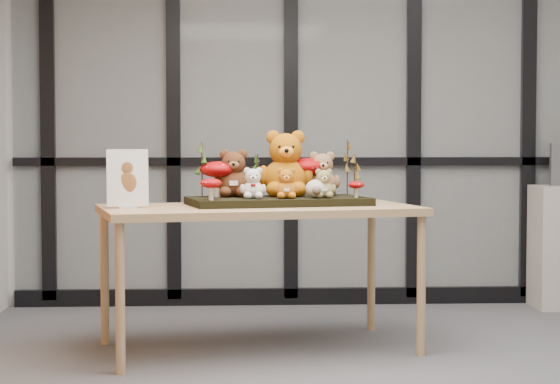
{
  "coord_description": "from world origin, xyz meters",
  "views": [
    {
      "loc": [
        -0.91,
        -4.89,
        1.21
      ],
      "look_at": [
        -0.61,
        0.83,
        0.91
      ],
      "focal_mm": 65.0,
      "sensor_mm": 36.0,
      "label": 1
    }
  ],
  "objects": [
    {
      "name": "mushroom_back_left",
      "position": [
        -0.97,
        1.03,
        0.99
      ],
      "size": [
        0.21,
        0.21,
        0.23
      ],
      "primitive_type": null,
      "color": "#910407",
      "rests_on": "diorama_tray"
    },
    {
      "name": "bear_tan_back",
      "position": [
        -0.34,
        1.14,
        1.02
      ],
      "size": [
        0.26,
        0.24,
        0.29
      ],
      "primitive_type": null,
      "rotation": [
        0.0,
        0.0,
        0.22
      ],
      "color": "olive",
      "rests_on": "diorama_tray"
    },
    {
      "name": "glass_partition",
      "position": [
        -0.0,
        2.47,
        1.42
      ],
      "size": [
        4.9,
        0.06,
        2.78
      ],
      "color": "#2D383F",
      "rests_on": "floor"
    },
    {
      "name": "bear_beige_small",
      "position": [
        -0.36,
        0.88,
        0.97
      ],
      "size": [
        0.17,
        0.16,
        0.19
      ],
      "primitive_type": null,
      "rotation": [
        0.0,
        0.0,
        0.22
      ],
      "color": "#94854F",
      "rests_on": "diorama_tray"
    },
    {
      "name": "sprig_green_far_left",
      "position": [
        -1.06,
        1.01,
        1.03
      ],
      "size": [
        0.05,
        0.05,
        0.32
      ],
      "primitive_type": null,
      "color": "#183B0D",
      "rests_on": "diorama_tray"
    },
    {
      "name": "bear_small_yellow",
      "position": [
        -0.58,
        0.83,
        0.97
      ],
      "size": [
        0.17,
        0.16,
        0.19
      ],
      "primitive_type": null,
      "rotation": [
        0.0,
        0.0,
        0.22
      ],
      "color": "#B86012",
      "rests_on": "diorama_tray"
    },
    {
      "name": "sprig_green_mid_left",
      "position": [
        -0.92,
        1.09,
        0.99
      ],
      "size": [
        0.05,
        0.05,
        0.23
      ],
      "primitive_type": null,
      "color": "#183B0D",
      "rests_on": "diorama_tray"
    },
    {
      "name": "sprig_dry_far_right",
      "position": [
        -0.19,
        1.18,
        1.04
      ],
      "size": [
        0.05,
        0.05,
        0.33
      ],
      "primitive_type": null,
      "color": "brown",
      "rests_on": "diorama_tray"
    },
    {
      "name": "bear_pooh_yellow",
      "position": [
        -0.57,
        1.09,
        1.09
      ],
      "size": [
        0.38,
        0.36,
        0.43
      ],
      "primitive_type": null,
      "rotation": [
        0.0,
        0.0,
        0.22
      ],
      "color": "#B05D09",
      "rests_on": "diorama_tray"
    },
    {
      "name": "plush_cream_hedgehog",
      "position": [
        -0.41,
        0.88,
        0.93
      ],
      "size": [
        0.1,
        0.1,
        0.12
      ],
      "primitive_type": null,
      "rotation": [
        0.0,
        0.0,
        0.22
      ],
      "color": "beige",
      "rests_on": "diorama_tray"
    },
    {
      "name": "room_shell",
      "position": [
        0.0,
        0.0,
        1.68
      ],
      "size": [
        5.0,
        5.0,
        5.0
      ],
      "color": "beige",
      "rests_on": "floor"
    },
    {
      "name": "bear_brown_medium",
      "position": [
        -0.87,
        1.03,
        1.03
      ],
      "size": [
        0.27,
        0.26,
        0.31
      ],
      "primitive_type": null,
      "rotation": [
        0.0,
        0.0,
        0.22
      ],
      "color": "#4E2713",
      "rests_on": "diorama_tray"
    },
    {
      "name": "label_card",
      "position": [
        -0.6,
        0.54,
        0.83
      ],
      "size": [
        0.1,
        0.03,
        0.0
      ],
      "primitive_type": "cube",
      "color": "white",
      "rests_on": "display_table"
    },
    {
      "name": "sprig_dry_mid_right",
      "position": [
        -0.16,
        1.05,
        1.0
      ],
      "size": [
        0.05,
        0.05,
        0.25
      ],
      "primitive_type": null,
      "color": "brown",
      "rests_on": "diorama_tray"
    },
    {
      "name": "mushroom_back_right",
      "position": [
        -0.44,
        1.15,
        1.0
      ],
      "size": [
        0.22,
        0.22,
        0.25
      ],
      "primitive_type": null,
      "color": "#910407",
      "rests_on": "diorama_tray"
    },
    {
      "name": "bear_white_bow",
      "position": [
        -0.77,
        0.83,
        0.97
      ],
      "size": [
        0.17,
        0.16,
        0.2
      ],
      "primitive_type": null,
      "rotation": [
        0.0,
        0.0,
        0.22
      ],
      "color": "white",
      "rests_on": "diorama_tray"
    },
    {
      "name": "sign_holder",
      "position": [
        -1.46,
        0.73,
        0.98
      ],
      "size": [
        0.23,
        0.08,
        0.33
      ],
      "rotation": [
        0.0,
        0.0,
        0.18
      ],
      "color": "silver",
      "rests_on": "display_table"
    },
    {
      "name": "diorama_tray",
      "position": [
        -0.62,
        0.97,
        0.85
      ],
      "size": [
        1.11,
        0.72,
        0.04
      ],
      "primitive_type": "cube",
      "rotation": [
        0.0,
        0.0,
        0.22
      ],
      "color": "black",
      "rests_on": "display_table"
    },
    {
      "name": "mushroom_front_left",
      "position": [
        -1.0,
        0.72,
        0.94
      ],
      "size": [
        0.12,
        0.12,
        0.13
      ],
      "primitive_type": null,
      "color": "#910407",
      "rests_on": "diorama_tray"
    },
    {
      "name": "display_table",
      "position": [
        -0.73,
        0.87,
        0.77
      ],
      "size": [
        1.92,
        1.25,
        0.83
      ],
      "rotation": [
        0.0,
        0.0,
        0.22
      ],
      "color": "tan",
      "rests_on": "floor"
    },
    {
      "name": "mushroom_front_right",
      "position": [
        -0.17,
        0.92,
        0.93
      ],
      "size": [
        0.09,
        0.09,
        0.1
      ],
      "primitive_type": null,
      "color": "#910407",
      "rests_on": "diorama_tray"
    },
    {
      "name": "sprig_green_centre",
      "position": [
        -0.73,
        1.15,
        1.0
      ],
      "size": [
        0.05,
        0.05,
        0.25
      ],
      "primitive_type": null,
      "color": "#183B0D",
      "rests_on": "diorama_tray"
    }
  ]
}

